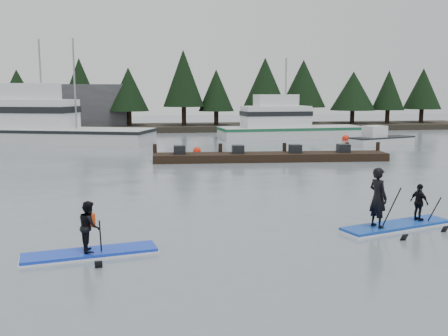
{
  "coord_description": "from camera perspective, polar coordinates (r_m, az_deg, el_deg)",
  "views": [
    {
      "loc": [
        -3.1,
        -13.41,
        4.05
      ],
      "look_at": [
        0.0,
        6.0,
        1.1
      ],
      "focal_mm": 40.0,
      "sensor_mm": 36.0,
      "label": 1
    }
  ],
  "objects": [
    {
      "name": "ground",
      "position": [
        14.34,
        3.81,
        -7.88
      ],
      "size": [
        160.0,
        160.0,
        0.0
      ],
      "primitive_type": "plane",
      "color": "slate",
      "rests_on": "ground"
    },
    {
      "name": "far_shore",
      "position": [
        55.62,
        -5.87,
        4.63
      ],
      "size": [
        70.0,
        8.0,
        0.6
      ],
      "primitive_type": "cube",
      "color": "#2D281E",
      "rests_on": "ground"
    },
    {
      "name": "treeline",
      "position": [
        55.64,
        -5.87,
        4.32
      ],
      "size": [
        60.0,
        4.0,
        8.0
      ],
      "primitive_type": null,
      "color": "black",
      "rests_on": "ground"
    },
    {
      "name": "waterfront_building",
      "position": [
        58.45,
        -19.95,
        6.51
      ],
      "size": [
        18.0,
        6.0,
        5.0
      ],
      "primitive_type": "cube",
      "color": "#4C4C51",
      "rests_on": "ground"
    },
    {
      "name": "fishing_boat_large",
      "position": [
        43.71,
        -19.57,
        3.65
      ],
      "size": [
        16.91,
        9.59,
        9.36
      ],
      "rotation": [
        0.0,
        0.0,
        -0.33
      ],
      "color": "silver",
      "rests_on": "ground"
    },
    {
      "name": "fishing_boat_medium",
      "position": [
        45.95,
        7.3,
        4.11
      ],
      "size": [
        13.39,
        4.69,
        8.01
      ],
      "rotation": [
        0.0,
        0.0,
        0.07
      ],
      "color": "silver",
      "rests_on": "ground"
    },
    {
      "name": "skiff",
      "position": [
        41.4,
        17.61,
        2.97
      ],
      "size": [
        5.74,
        3.39,
        0.64
      ],
      "primitive_type": "cube",
      "rotation": [
        0.0,
        0.0,
        0.34
      ],
      "color": "silver",
      "rests_on": "ground"
    },
    {
      "name": "floating_dock",
      "position": [
        30.33,
        5.36,
        1.27
      ],
      "size": [
        14.2,
        2.88,
        0.47
      ],
      "primitive_type": "cube",
      "rotation": [
        0.0,
        0.0,
        -0.07
      ],
      "color": "black",
      "rests_on": "ground"
    },
    {
      "name": "buoy_c",
      "position": [
        44.63,
        13.71,
        3.09
      ],
      "size": [
        0.61,
        0.61,
        0.61
      ],
      "primitive_type": "sphere",
      "color": "red",
      "rests_on": "ground"
    },
    {
      "name": "buoy_b",
      "position": [
        34.11,
        -3.11,
        1.71
      ],
      "size": [
        0.54,
        0.54,
        0.54
      ],
      "primitive_type": "sphere",
      "color": "red",
      "rests_on": "ground"
    },
    {
      "name": "paddleboard_solo",
      "position": [
        13.06,
        -15.09,
        -7.75
      ],
      "size": [
        3.39,
        1.4,
        1.85
      ],
      "rotation": [
        0.0,
        0.0,
        0.19
      ],
      "color": "#1538CA",
      "rests_on": "ground"
    },
    {
      "name": "paddleboard_duo",
      "position": [
        15.87,
        18.78,
        -4.47
      ],
      "size": [
        3.8,
        1.93,
        2.4
      ],
      "rotation": [
        0.0,
        0.0,
        0.3
      ],
      "color": "#1240AB",
      "rests_on": "ground"
    }
  ]
}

